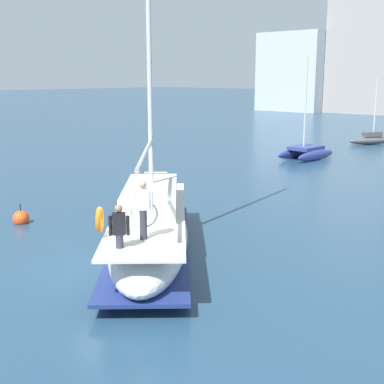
{
  "coord_description": "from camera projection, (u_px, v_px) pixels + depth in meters",
  "views": [
    {
      "loc": [
        11.65,
        -9.66,
        5.68
      ],
      "look_at": [
        -0.26,
        3.51,
        1.8
      ],
      "focal_mm": 49.57,
      "sensor_mm": 36.0,
      "label": 1
    }
  ],
  "objects": [
    {
      "name": "moored_cutter_left",
      "position": [
        306.0,
        151.0,
        37.13
      ],
      "size": [
        2.29,
        4.4,
        6.96
      ],
      "color": "navy",
      "rests_on": "ground"
    },
    {
      "name": "mooring_buoy",
      "position": [
        21.0,
        218.0,
        20.91
      ],
      "size": [
        0.64,
        0.64,
        0.92
      ],
      "color": "#EA4C19",
      "rests_on": "ground"
    },
    {
      "name": "ground_plane",
      "position": [
        120.0,
        270.0,
        15.85
      ],
      "size": [
        400.0,
        400.0,
        0.0
      ],
      "primitive_type": "plane",
      "color": "navy"
    },
    {
      "name": "main_sailboat",
      "position": [
        150.0,
        228.0,
        16.98
      ],
      "size": [
        8.34,
        8.62,
        14.39
      ],
      "color": "silver",
      "rests_on": "ground"
    },
    {
      "name": "moored_cutter_right",
      "position": [
        370.0,
        139.0,
        45.23
      ],
      "size": [
        2.93,
        3.95,
        5.54
      ],
      "color": "#4C4C51",
      "rests_on": "ground"
    }
  ]
}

